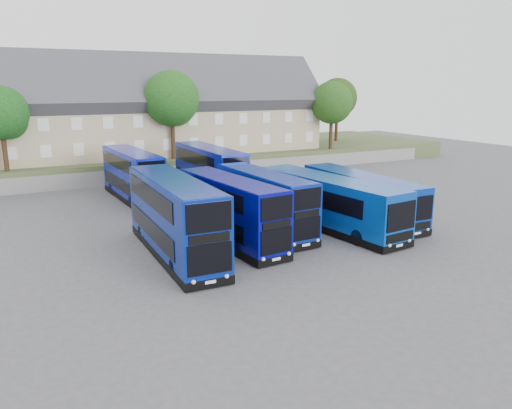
# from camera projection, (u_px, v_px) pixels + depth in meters

# --- Properties ---
(ground) EXTENTS (120.00, 120.00, 0.00)m
(ground) POSITION_uv_depth(u_px,v_px,m) (276.00, 246.00, 30.68)
(ground) COLOR #4C4B51
(ground) RESTS_ON ground
(retaining_wall) EXTENTS (70.00, 0.40, 1.50)m
(retaining_wall) POSITION_uv_depth(u_px,v_px,m) (160.00, 174.00, 51.21)
(retaining_wall) COLOR slate
(retaining_wall) RESTS_ON ground
(earth_bank) EXTENTS (80.00, 20.00, 2.00)m
(earth_bank) POSITION_uv_depth(u_px,v_px,m) (135.00, 159.00, 59.78)
(earth_bank) COLOR #46512D
(earth_bank) RESTS_ON ground
(terrace_row) EXTENTS (48.00, 10.40, 11.20)m
(terrace_row) POSITION_uv_depth(u_px,v_px,m) (114.00, 114.00, 53.68)
(terrace_row) COLOR tan
(terrace_row) RESTS_ON earth_bank
(dd_front_left) EXTENTS (2.91, 11.35, 4.48)m
(dd_front_left) POSITION_uv_depth(u_px,v_px,m) (175.00, 219.00, 28.45)
(dd_front_left) COLOR navy
(dd_front_left) RESTS_ON ground
(dd_front_mid) EXTENTS (3.19, 10.32, 4.04)m
(dd_front_mid) POSITION_uv_depth(u_px,v_px,m) (230.00, 212.00, 30.91)
(dd_front_mid) COLOR #06097E
(dd_front_mid) RESTS_ON ground
(dd_front_right) EXTENTS (2.58, 10.03, 3.96)m
(dd_front_right) POSITION_uv_depth(u_px,v_px,m) (264.00, 203.00, 33.40)
(dd_front_right) COLOR #072192
(dd_front_right) RESTS_ON ground
(dd_rear_left) EXTENTS (2.86, 10.63, 4.19)m
(dd_rear_left) POSITION_uv_depth(u_px,v_px,m) (133.00, 176.00, 42.64)
(dd_rear_left) COLOR #0817A4
(dd_rear_left) RESTS_ON ground
(dd_rear_right) EXTENTS (2.59, 10.98, 4.35)m
(dd_rear_right) POSITION_uv_depth(u_px,v_px,m) (210.00, 173.00, 43.77)
(dd_rear_right) COLOR #071484
(dd_rear_right) RESTS_ON ground
(coach_east_a) EXTENTS (4.01, 13.00, 3.50)m
(coach_east_a) POSITION_uv_depth(u_px,v_px,m) (328.00, 203.00, 34.33)
(coach_east_a) COLOR #083BA0
(coach_east_a) RESTS_ON ground
(coach_east_b) EXTENTS (2.79, 11.98, 3.26)m
(coach_east_b) POSITION_uv_depth(u_px,v_px,m) (361.00, 197.00, 36.79)
(coach_east_b) COLOR #082C96
(coach_east_b) RESTS_ON ground
(tree_west) EXTENTS (4.80, 4.80, 7.65)m
(tree_west) POSITION_uv_depth(u_px,v_px,m) (3.00, 115.00, 44.46)
(tree_west) COLOR #382314
(tree_west) RESTS_ON earth_bank
(tree_mid) EXTENTS (5.76, 5.76, 9.18)m
(tree_mid) POSITION_uv_depth(u_px,v_px,m) (173.00, 101.00, 51.85)
(tree_mid) COLOR #382314
(tree_mid) RESTS_ON earth_bank
(tree_east) EXTENTS (5.12, 5.12, 8.16)m
(tree_east) POSITION_uv_depth(u_px,v_px,m) (332.00, 104.00, 60.57)
(tree_east) COLOR #382314
(tree_east) RESTS_ON earth_bank
(tree_far) EXTENTS (5.44, 5.44, 8.67)m
(tree_far) POSITION_uv_depth(u_px,v_px,m) (338.00, 99.00, 69.22)
(tree_far) COLOR #382314
(tree_far) RESTS_ON earth_bank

